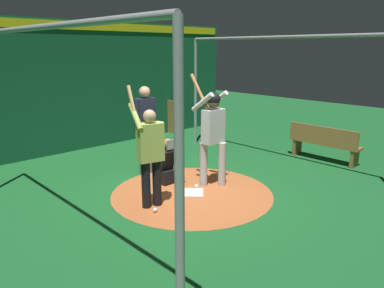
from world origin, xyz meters
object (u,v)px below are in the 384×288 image
catcher (168,165)px  home_plate (192,192)px  batter (213,130)px  visitor (150,152)px  umpire (146,125)px  baseball_2 (196,186)px  baseball_0 (155,210)px  bat_rack (172,118)px  baseball_1 (183,176)px  bench (324,143)px

catcher → home_plate: bearing=-3.5°
batter → visitor: batter is taller
umpire → baseball_2: bearing=5.9°
catcher → baseball_0: bearing=-48.4°
bat_rack → catcher: bearing=-41.5°
catcher → baseball_0: 1.46m
home_plate → batter: 1.25m
home_plate → catcher: (-0.76, 0.05, 0.34)m
home_plate → baseball_1: baseball_1 is taller
umpire → bat_rack: bearing=131.7°
visitor → bench: size_ratio=1.20×
home_plate → bench: size_ratio=0.25×
baseball_0 → baseball_2: size_ratio=1.00×
visitor → home_plate: bearing=100.9°
umpire → bench: bearing=59.1°
batter → bench: size_ratio=1.27×
umpire → baseball_2: 1.73m
home_plate → baseball_0: (0.19, -1.02, 0.03)m
home_plate → visitor: (-0.06, -0.90, 0.96)m
baseball_0 → home_plate: bearing=100.7°
home_plate → baseball_2: (-0.12, 0.23, 0.03)m
catcher → baseball_2: catcher is taller
catcher → bat_rack: size_ratio=0.87×
home_plate → bench: bench is taller
bat_rack → baseball_2: (4.01, -2.80, -0.45)m
bench → baseball_1: bench is taller
home_plate → bat_rack: (-4.13, 3.02, 0.48)m
home_plate → baseball_2: 0.26m
batter → baseball_0: 1.94m
baseball_2 → catcher: bearing=-164.1°
baseball_1 → baseball_2: bearing=-19.4°
batter → baseball_1: bearing=-169.8°
catcher → baseball_1: bearing=87.4°
batter → umpire: size_ratio=1.15×
bench → baseball_1: 3.57m
visitor → bench: 4.69m
bat_rack → bench: bearing=8.1°
batter → visitor: bearing=-91.0°
visitor → baseball_1: (-0.68, 1.35, -0.93)m
umpire → bat_rack: size_ratio=1.79×
batter → catcher: size_ratio=2.37×
baseball_2 → baseball_0: bearing=-76.1°
visitor → baseball_0: (0.25, -0.12, -0.93)m
batter → umpire: bearing=-161.7°
catcher → bat_rack: bearing=138.5°
catcher → umpire: 1.04m
bat_rack → baseball_2: size_ratio=14.20×
home_plate → umpire: umpire is taller
baseball_0 → visitor: bearing=154.6°
umpire → visitor: size_ratio=0.92×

